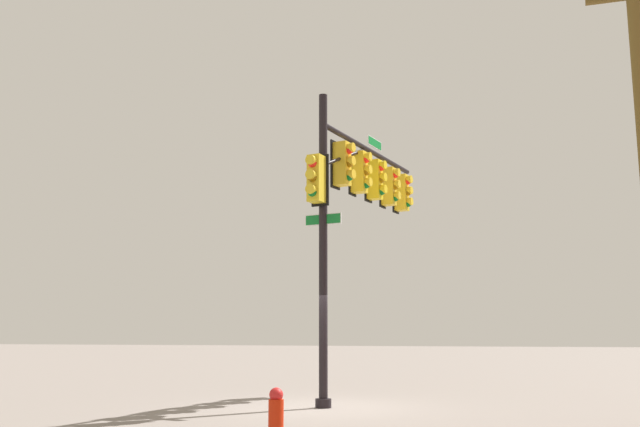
% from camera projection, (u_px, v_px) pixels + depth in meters
% --- Properties ---
extents(ground_plane, '(120.00, 120.00, 0.00)m').
position_uv_depth(ground_plane, '(323.00, 408.00, 15.63)').
color(ground_plane, slate).
extents(signal_pole_assembly, '(6.27, 2.18, 7.30)m').
position_uv_depth(signal_pole_assembly, '(360.00, 190.00, 18.31)').
color(signal_pole_assembly, black).
rests_on(signal_pole_assembly, ground_plane).
extents(fire_hydrant, '(0.33, 0.24, 0.83)m').
position_uv_depth(fire_hydrant, '(276.00, 415.00, 10.90)').
color(fire_hydrant, red).
rests_on(fire_hydrant, ground_plane).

